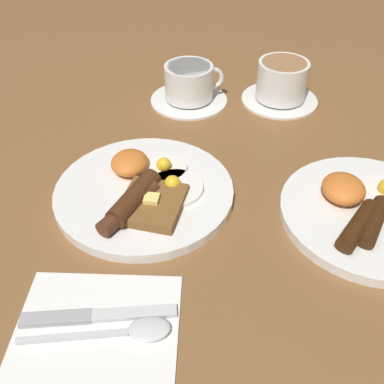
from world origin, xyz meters
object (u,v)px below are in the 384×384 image
breakfast_plate_far (369,211)px  knife (90,316)px  teacup_near (189,86)px  teacup_far (282,83)px  spoon (132,331)px  breakfast_plate_near (144,191)px

breakfast_plate_far → knife: (0.19, -0.34, -0.01)m
teacup_near → teacup_far: size_ratio=1.01×
teacup_near → teacup_far: bearing=94.3°
breakfast_plate_far → knife: size_ratio=1.43×
breakfast_plate_far → spoon: 0.36m
teacup_near → spoon: 0.51m
teacup_near → knife: teacup_near is taller
teacup_near → spoon: (0.51, -0.02, -0.02)m
teacup_far → breakfast_plate_far: bearing=16.3°
teacup_far → breakfast_plate_near: bearing=-36.0°
breakfast_plate_near → spoon: breakfast_plate_near is taller
teacup_far → knife: teacup_far is taller
teacup_near → spoon: teacup_near is taller
breakfast_plate_far → teacup_far: size_ratio=1.68×
breakfast_plate_near → spoon: (0.22, 0.02, -0.00)m
breakfast_plate_near → breakfast_plate_far: same height
teacup_far → spoon: 0.56m
knife → spoon: size_ratio=1.05×
spoon → breakfast_plate_near: bearing=86.0°
breakfast_plate_near → knife: bearing=-8.3°
knife → breakfast_plate_far: bearing=20.3°
spoon → knife: bearing=153.2°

